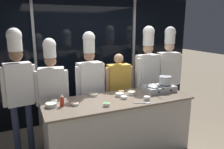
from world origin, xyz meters
name	(u,v)px	position (x,y,z in m)	size (l,w,h in m)	color
window_wall_back	(88,59)	(0.00, 1.55, 1.35)	(5.20, 0.09, 2.70)	black
demo_counter	(118,126)	(0.00, 0.00, 0.47)	(2.38, 0.84, 0.93)	beige
portable_stove	(159,88)	(0.84, 0.07, 0.99)	(0.55, 0.35, 0.12)	#B2B5BA
frying_pan	(153,85)	(0.71, 0.07, 1.07)	(0.26, 0.45, 0.05)	#ADAFB5
stock_pot	(165,80)	(0.96, 0.07, 1.13)	(0.24, 0.22, 0.15)	#B7BABF
squeeze_bottle_chili	(62,100)	(-0.89, 0.04, 1.02)	(0.06, 0.06, 0.18)	red
prep_bowl_rice	(124,97)	(0.09, -0.03, 0.96)	(0.11, 0.11, 0.04)	white
prep_bowl_garlic	(147,98)	(0.40, -0.22, 0.97)	(0.10, 0.10, 0.06)	white
prep_bowl_shrimp	(75,104)	(-0.71, 0.00, 0.96)	(0.12, 0.12, 0.04)	white
prep_bowl_scallions	(106,104)	(-0.29, -0.22, 0.96)	(0.10, 0.10, 0.05)	white
prep_bowl_onion	(120,94)	(0.08, 0.11, 0.96)	(0.14, 0.14, 0.06)	white
prep_bowl_mushrooms	(93,95)	(-0.32, 0.30, 0.96)	(0.14, 0.14, 0.04)	white
prep_bowl_ginger	(132,93)	(0.31, 0.11, 0.96)	(0.14, 0.14, 0.05)	white
prep_bowl_noodles	(54,101)	(-0.97, 0.24, 0.96)	(0.10, 0.10, 0.04)	white
prep_bowl_carrots	(121,91)	(0.19, 0.29, 0.95)	(0.10, 0.10, 0.04)	white
prep_bowl_bean_sprouts	(51,105)	(-1.04, 0.08, 0.97)	(0.17, 0.17, 0.06)	white
serving_spoon_slotted	(145,103)	(0.29, -0.35, 0.94)	(0.25, 0.15, 0.02)	#B2B5BA
chef_head	(19,81)	(-1.44, 0.62, 1.23)	(0.52, 0.26, 2.05)	#2D3856
chef_sous	(52,86)	(-0.94, 0.59, 1.11)	(0.54, 0.28, 1.89)	#4C4C51
chef_line	(90,79)	(-0.27, 0.63, 1.14)	(0.57, 0.29, 1.99)	#232326
person_guest	(118,86)	(0.31, 0.64, 0.95)	(0.55, 0.24, 1.57)	#2D3856
chef_pastry	(147,71)	(0.92, 0.59, 1.21)	(0.58, 0.31, 2.08)	#232326
chef_apprentice	(168,67)	(1.49, 0.67, 1.21)	(0.56, 0.30, 2.06)	#4C4C51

